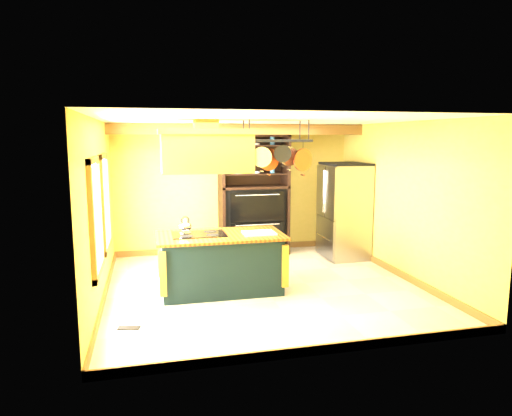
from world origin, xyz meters
name	(u,v)px	position (x,y,z in m)	size (l,w,h in m)	color
floor	(263,286)	(0.00, 0.00, 0.00)	(5.00, 5.00, 0.00)	beige
ceiling	(263,120)	(0.00, 0.00, 2.70)	(5.00, 5.00, 0.00)	white
wall_back	(234,189)	(0.00, 2.50, 1.35)	(5.00, 0.02, 2.70)	#DBBC50
wall_front	(320,238)	(0.00, -2.50, 1.35)	(5.00, 0.02, 2.70)	#DBBC50
wall_left	(100,211)	(-2.50, 0.00, 1.35)	(0.02, 5.00, 2.70)	#DBBC50
wall_right	(403,201)	(2.50, 0.00, 1.35)	(0.02, 5.00, 2.70)	#DBBC50
ceiling_beam	(241,129)	(0.00, 1.70, 2.59)	(5.00, 0.15, 0.20)	brown
window_near	(96,217)	(-2.47, -0.80, 1.40)	(0.06, 1.06, 1.56)	brown
window_far	(105,202)	(-2.47, 0.60, 1.40)	(0.06, 1.06, 1.56)	brown
kitchen_island	(220,262)	(-0.71, -0.04, 0.47)	(2.00, 1.12, 1.11)	black
range_hood	(206,150)	(-0.90, -0.04, 2.25)	(1.44, 0.82, 0.80)	#AD712B
pot_rack	(276,149)	(0.21, -0.04, 2.26)	(1.15, 0.52, 0.80)	black
refrigerator	(344,213)	(2.07, 1.47, 0.92)	(0.82, 0.97, 1.89)	gray
hutch	(253,209)	(0.36, 2.23, 0.95)	(1.42, 0.64, 2.51)	black
floor_register	(129,328)	(-2.09, -1.23, 0.01)	(0.28, 0.12, 0.01)	black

